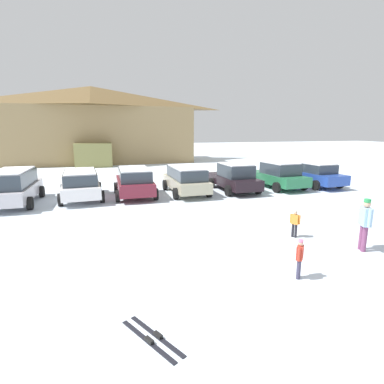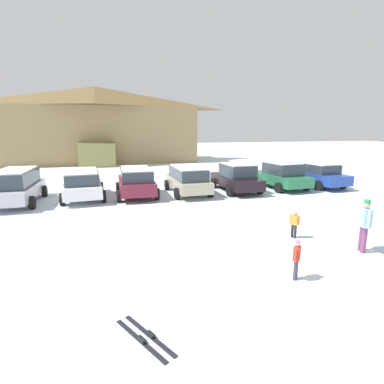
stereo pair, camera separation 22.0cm
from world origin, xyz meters
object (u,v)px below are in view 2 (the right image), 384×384
skier_adult_in_blue_parka (365,223)px  parked_blue_hatchback (316,174)px  skier_child_in_red_jacket (297,257)px  parked_beige_suv (187,179)px  pair_of_skis (145,337)px  parked_maroon_van (136,181)px  parked_black_sedan (236,177)px  parked_white_suv (83,183)px  parked_green_coupe (281,175)px  ski_lodge (97,124)px  parked_silver_wagon (16,186)px  skier_child_in_orange_jacket (294,223)px

skier_adult_in_blue_parka → parked_blue_hatchback: bearing=59.5°
skier_child_in_red_jacket → parked_beige_suv: bearing=90.3°
parked_blue_hatchback → skier_adult_in_blue_parka: size_ratio=2.87×
skier_adult_in_blue_parka → pair_of_skis: size_ratio=1.11×
parked_blue_hatchback → skier_adult_in_blue_parka: skier_adult_in_blue_parka is taller
parked_maroon_van → parked_black_sedan: 6.09m
parked_white_suv → parked_green_coupe: (12.16, -0.25, -0.01)m
parked_green_coupe → parked_white_suv: bearing=178.8°
ski_lodge → parked_black_sedan: size_ratio=5.20×
parked_beige_suv → ski_lodge: bearing=105.6°
parked_silver_wagon → ski_lodge: bearing=80.6°
skier_child_in_red_jacket → parked_white_suv: bearing=118.1°
parked_white_suv → skier_child_in_orange_jacket: bearing=-48.1°
parked_blue_hatchback → pair_of_skis: 17.77m
pair_of_skis → parked_green_coupe: bearing=50.0°
parked_white_suv → parked_black_sedan: bearing=-2.5°
ski_lodge → parked_beige_suv: (5.67, -20.36, -3.46)m
ski_lodge → skier_child_in_orange_jacket: ski_lodge is taller
parked_blue_hatchback → parked_white_suv: bearing=179.3°
parked_black_sedan → skier_adult_in_blue_parka: (0.03, -9.76, 0.08)m
parked_white_suv → parked_black_sedan: size_ratio=1.04×
parked_beige_suv → parked_black_sedan: size_ratio=1.03×
parked_white_suv → parked_maroon_van: parked_maroon_van is taller
parked_silver_wagon → parked_blue_hatchback: 18.06m
parked_silver_wagon → skier_child_in_orange_jacket: 13.54m
ski_lodge → skier_child_in_red_jacket: (5.72, -31.25, -3.75)m
parked_maroon_van → parked_silver_wagon: bearing=-178.0°
pair_of_skis → skier_adult_in_blue_parka: bearing=17.7°
parked_beige_suv → parked_green_coupe: (6.26, 0.01, -0.03)m
pair_of_skis → ski_lodge: bearing=93.1°
parked_silver_wagon → pair_of_skis: size_ratio=3.07×
skier_child_in_orange_jacket → parked_beige_suv: bearing=102.0°
ski_lodge → parked_black_sedan: ski_lodge is taller
parked_white_suv → skier_adult_in_blue_parka: bearing=-48.5°
parked_silver_wagon → skier_child_in_orange_jacket: bearing=-36.8°
parked_white_suv → pair_of_skis: size_ratio=3.01×
parked_white_suv → skier_child_in_orange_jacket: parked_white_suv is taller
ski_lodge → parked_silver_wagon: size_ratio=4.91×
ski_lodge → parked_black_sedan: (8.74, -20.49, -3.48)m
ski_lodge → parked_maroon_van: size_ratio=5.60×
parked_green_coupe → skier_adult_in_blue_parka: (-3.16, -9.91, 0.09)m
skier_child_in_orange_jacket → pair_of_skis: 6.88m
parked_maroon_van → pair_of_skis: 12.25m
parked_green_coupe → skier_adult_in_blue_parka: bearing=-107.7°
parked_black_sedan → parked_blue_hatchback: 5.91m
parked_white_suv → skier_adult_in_blue_parka: skier_adult_in_blue_parka is taller
parked_maroon_van → parked_blue_hatchback: size_ratio=0.84×
ski_lodge → parked_blue_hatchback: ski_lodge is taller
parked_beige_suv → skier_child_in_orange_jacket: (1.75, -8.27, -0.32)m
ski_lodge → skier_child_in_orange_jacket: 29.81m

